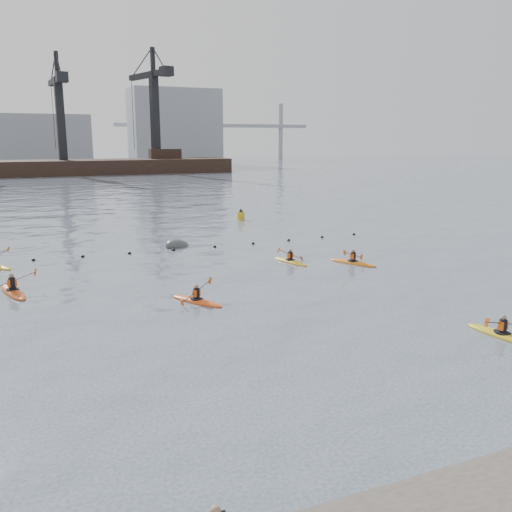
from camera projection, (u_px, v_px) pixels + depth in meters
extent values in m
plane|color=#3B4857|center=(323.00, 385.00, 17.03)|extent=(400.00, 400.00, 0.00)
sphere|color=#8C6651|center=(215.00, 511.00, 9.56)|extent=(0.21, 0.21, 0.21)
sphere|color=black|center=(33.00, 260.00, 34.38)|extent=(0.24, 0.24, 0.24)
sphere|color=black|center=(83.00, 257.00, 35.41)|extent=(0.24, 0.24, 0.24)
sphere|color=black|center=(129.00, 253.00, 36.41)|extent=(0.24, 0.24, 0.24)
sphere|color=black|center=(174.00, 250.00, 37.44)|extent=(0.24, 0.24, 0.24)
sphere|color=black|center=(215.00, 247.00, 38.56)|extent=(0.24, 0.24, 0.24)
sphere|color=black|center=(253.00, 244.00, 39.79)|extent=(0.24, 0.24, 0.24)
sphere|color=black|center=(289.00, 240.00, 41.09)|extent=(0.24, 0.24, 0.24)
sphere|color=black|center=(322.00, 237.00, 42.38)|extent=(0.24, 0.24, 0.24)
sphere|color=black|center=(354.00, 234.00, 43.60)|extent=(0.24, 0.24, 0.24)
cube|color=black|center=(64.00, 171.00, 115.74)|extent=(72.00, 12.00, 4.50)
cube|color=black|center=(165.00, 154.00, 123.45)|extent=(7.00, 3.00, 2.20)
cube|color=black|center=(61.00, 119.00, 113.45)|extent=(1.73, 1.73, 17.00)
cube|color=black|center=(56.00, 81.00, 113.71)|extent=(2.50, 15.05, 1.20)
cube|color=black|center=(62.00, 77.00, 107.25)|extent=(2.42, 2.78, 2.00)
cube|color=black|center=(56.00, 64.00, 111.11)|extent=(0.87, 0.87, 5.00)
cube|color=black|center=(155.00, 116.00, 120.90)|extent=(1.96, 1.96, 19.00)
cube|color=black|center=(148.00, 75.00, 120.97)|extent=(5.56, 16.73, 1.20)
cube|color=black|center=(166.00, 71.00, 114.43)|extent=(2.80, 3.08, 2.00)
cube|color=black|center=(153.00, 59.00, 118.35)|extent=(0.98, 0.98, 5.00)
cube|color=gray|center=(33.00, 141.00, 148.47)|extent=(30.00, 14.00, 14.00)
cube|color=gray|center=(175.00, 127.00, 162.95)|extent=(26.00, 14.00, 22.00)
cube|color=gray|center=(216.00, 126.00, 188.37)|extent=(70.00, 2.00, 1.20)
cylinder|color=gray|center=(145.00, 131.00, 179.22)|extent=(1.60, 1.60, 20.00)
cylinder|color=gray|center=(281.00, 132.00, 198.38)|extent=(1.60, 1.60, 20.00)
ellipsoid|color=#E94D15|center=(197.00, 301.00, 25.67)|extent=(2.13, 3.00, 0.31)
cylinder|color=black|center=(197.00, 299.00, 25.64)|extent=(0.80, 0.80, 0.06)
cylinder|color=black|center=(197.00, 293.00, 25.58)|extent=(0.29, 0.29, 0.51)
cube|color=#DF4F0C|center=(196.00, 293.00, 25.58)|extent=(0.41, 0.36, 0.33)
sphere|color=#8C6651|center=(196.00, 286.00, 25.51)|extent=(0.20, 0.20, 0.20)
cylinder|color=black|center=(196.00, 291.00, 25.56)|extent=(1.78, 1.08, 0.70)
cube|color=#D85914|center=(182.00, 303.00, 24.84)|extent=(0.20, 0.19, 0.33)
cube|color=#D85914|center=(210.00, 281.00, 26.28)|extent=(0.20, 0.19, 0.33)
ellipsoid|color=gold|center=(502.00, 336.00, 21.19)|extent=(1.04, 3.25, 0.32)
cylinder|color=black|center=(502.00, 333.00, 21.16)|extent=(0.67, 0.67, 0.06)
cylinder|color=black|center=(503.00, 326.00, 21.10)|extent=(0.30, 0.30, 0.52)
cube|color=#DF4F0C|center=(503.00, 325.00, 21.10)|extent=(0.38, 0.26, 0.34)
sphere|color=#8C6651|center=(504.00, 317.00, 21.03)|extent=(0.21, 0.21, 0.21)
cylinder|color=black|center=(503.00, 323.00, 21.08)|extent=(2.14, 0.31, 0.53)
cube|color=#D85914|center=(487.00, 322.00, 20.53)|extent=(0.14, 0.15, 0.34)
ellipsoid|color=#C44712|center=(13.00, 292.00, 27.18)|extent=(1.65, 3.69, 0.36)
cylinder|color=black|center=(13.00, 289.00, 27.15)|extent=(0.83, 0.83, 0.07)
cylinder|color=black|center=(12.00, 283.00, 27.08)|extent=(0.34, 0.34, 0.59)
cube|color=#DF4F0C|center=(12.00, 283.00, 27.08)|extent=(0.46, 0.35, 0.39)
sphere|color=#8C6651|center=(11.00, 276.00, 27.00)|extent=(0.24, 0.24, 0.24)
cylinder|color=black|center=(12.00, 281.00, 27.06)|extent=(2.35, 0.67, 0.66)
cube|color=#D85914|center=(35.00, 272.00, 27.70)|extent=(0.19, 0.19, 0.39)
ellipsoid|color=gold|center=(290.00, 262.00, 33.94)|extent=(1.37, 3.09, 0.30)
cylinder|color=black|center=(290.00, 260.00, 33.92)|extent=(0.70, 0.70, 0.06)
cylinder|color=black|center=(290.00, 256.00, 33.86)|extent=(0.28, 0.28, 0.49)
cube|color=#DF4F0C|center=(290.00, 255.00, 33.86)|extent=(0.38, 0.29, 0.32)
sphere|color=#8C6651|center=(290.00, 250.00, 33.79)|extent=(0.20, 0.20, 0.20)
cylinder|color=black|center=(290.00, 254.00, 33.84)|extent=(1.87, 0.53, 0.86)
cube|color=#D85914|center=(279.00, 250.00, 33.18)|extent=(0.20, 0.17, 0.32)
cube|color=#D85914|center=(302.00, 258.00, 34.50)|extent=(0.20, 0.17, 0.32)
ellipsoid|color=orange|center=(353.00, 263.00, 33.58)|extent=(2.02, 3.19, 0.32)
cylinder|color=black|center=(353.00, 261.00, 33.56)|extent=(0.81, 0.81, 0.06)
cylinder|color=black|center=(353.00, 256.00, 33.50)|extent=(0.30, 0.30, 0.53)
cube|color=#DF4F0C|center=(353.00, 256.00, 33.49)|extent=(0.43, 0.36, 0.34)
sphere|color=#8C6651|center=(353.00, 251.00, 33.42)|extent=(0.21, 0.21, 0.21)
cylinder|color=black|center=(353.00, 255.00, 33.47)|extent=(1.92, 0.98, 0.73)
cube|color=#D85914|center=(361.00, 257.00, 34.31)|extent=(0.20, 0.20, 0.34)
cube|color=#D85914|center=(345.00, 252.00, 32.64)|extent=(0.20, 0.20, 0.34)
cube|color=#D85914|center=(8.00, 249.00, 33.26)|extent=(0.23, 0.21, 0.31)
ellipsoid|color=#3F4144|center=(177.00, 246.00, 38.95)|extent=(2.61, 2.27, 1.48)
cylinder|color=gold|center=(241.00, 217.00, 51.61)|extent=(0.70, 0.70, 0.90)
cone|color=black|center=(241.00, 210.00, 51.47)|extent=(0.44, 0.44, 0.35)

